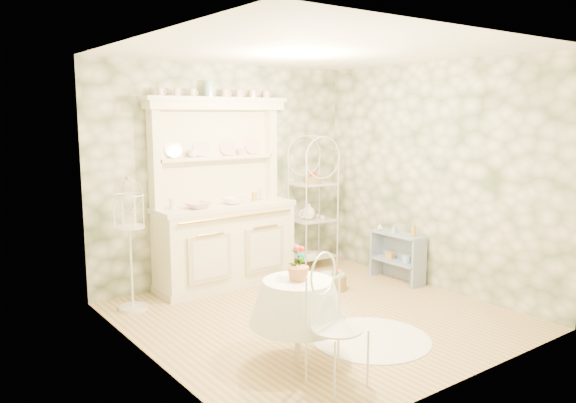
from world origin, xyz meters
TOP-DOWN VIEW (x-y plane):
  - floor at (0.00, 0.00)m, footprint 3.60×3.60m
  - ceiling at (0.00, 0.00)m, footprint 3.60×3.60m
  - wall_left at (-1.80, 0.00)m, footprint 3.60×3.60m
  - wall_right at (1.80, 0.00)m, footprint 3.60×3.60m
  - wall_back at (0.00, 1.80)m, footprint 3.60×3.60m
  - wall_front at (0.00, -1.80)m, footprint 3.60×3.60m
  - kitchen_dresser at (-0.20, 1.52)m, footprint 1.87×0.61m
  - bakers_rack at (1.20, 1.54)m, footprint 0.59×0.44m
  - side_shelf at (1.62, 0.37)m, footprint 0.30×0.74m
  - round_table at (-0.82, -0.74)m, footprint 0.77×0.77m
  - cafe_chair at (-0.82, -1.25)m, footprint 0.49×0.49m
  - birdcage_stand at (-1.47, 1.33)m, footprint 0.36×0.36m
  - floor_basket at (0.72, 0.58)m, footprint 0.38×0.38m
  - lace_rug at (0.02, -0.78)m, footprint 1.46×1.46m
  - bowl_floral at (-0.61, 1.43)m, footprint 0.32×0.32m
  - bowl_white at (-0.11, 1.46)m, footprint 0.28×0.28m
  - cup_left at (-0.53, 1.68)m, footprint 0.15×0.15m
  - cup_right at (0.14, 1.68)m, footprint 0.11×0.11m
  - potted_geranium at (-0.78, -0.70)m, footprint 0.17×0.13m
  - bottle_amber at (1.63, 0.13)m, footprint 0.07×0.07m
  - bottle_blue at (1.58, 0.40)m, footprint 0.05×0.05m
  - bottle_glass at (1.56, 0.63)m, footprint 0.08×0.08m

SIDE VIEW (x-z plane):
  - floor at x=0.00m, z-range 0.00..0.00m
  - lace_rug at x=0.02m, z-range 0.00..0.01m
  - floor_basket at x=0.72m, z-range 0.00..0.20m
  - side_shelf at x=1.62m, z-range 0.00..0.63m
  - round_table at x=-0.82m, z-range 0.00..0.77m
  - cafe_chair at x=-0.82m, z-range 0.00..0.86m
  - bottle_glass at x=1.56m, z-range 0.60..0.69m
  - bottle_blue at x=1.58m, z-range 0.59..0.71m
  - bottle_amber at x=1.63m, z-range 0.60..0.77m
  - birdcage_stand at x=-1.47m, z-range 0.00..1.40m
  - potted_geranium at x=-0.78m, z-range 0.70..1.00m
  - bakers_rack at x=1.20m, z-range 0.00..1.83m
  - bowl_floral at x=-0.61m, z-range 0.98..1.05m
  - bowl_white at x=-0.11m, z-range 0.98..1.06m
  - kitchen_dresser at x=-0.20m, z-range 0.00..2.29m
  - wall_left at x=-1.80m, z-range 1.35..1.35m
  - wall_right at x=1.80m, z-range 1.35..1.35m
  - wall_back at x=0.00m, z-range 1.35..1.35m
  - wall_front at x=0.00m, z-range 1.35..1.35m
  - cup_left at x=-0.53m, z-range 1.56..1.66m
  - cup_right at x=0.14m, z-range 1.57..1.65m
  - ceiling at x=0.00m, z-range 2.70..2.70m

